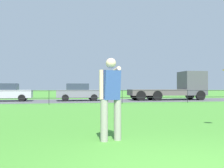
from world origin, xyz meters
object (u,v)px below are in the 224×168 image
car_silver_right (8,92)px  flatbed_truck_far_left (178,87)px  car_grey_left (79,92)px  person_thrower (111,96)px

car_silver_right → flatbed_truck_far_left: bearing=-1.8°
car_silver_right → car_grey_left: (6.09, -0.47, 0.00)m
person_thrower → car_grey_left: person_thrower is taller
person_thrower → flatbed_truck_far_left: (10.03, 17.35, 0.26)m
person_thrower → car_grey_left: (0.48, 17.36, -0.18)m
car_grey_left → car_silver_right: bearing=175.6°
car_silver_right → car_grey_left: bearing=-4.4°
person_thrower → car_grey_left: 17.37m
flatbed_truck_far_left → person_thrower: bearing=-120.0°
person_thrower → car_silver_right: person_thrower is taller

